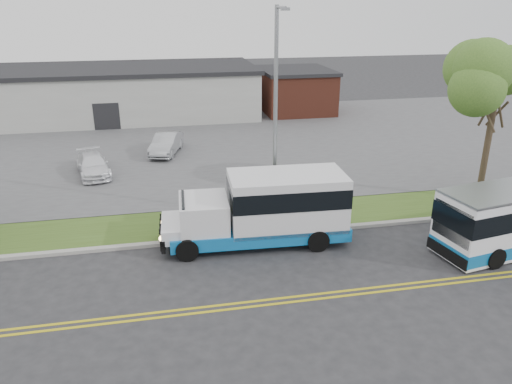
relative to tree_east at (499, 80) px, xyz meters
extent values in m
plane|color=#28282B|center=(-14.00, -3.00, -6.20)|extent=(140.00, 140.00, 0.00)
cube|color=gold|center=(-14.00, -6.85, -6.20)|extent=(70.00, 0.12, 0.01)
cube|color=gold|center=(-14.00, -7.15, -6.20)|extent=(70.00, 0.12, 0.01)
cube|color=#9E9B93|center=(-14.00, -1.90, -6.13)|extent=(80.00, 0.30, 0.15)
cube|color=#3B521B|center=(-14.00, -0.10, -6.15)|extent=(80.00, 3.30, 0.10)
cube|color=#4C4C4F|center=(-14.00, 14.00, -6.15)|extent=(80.00, 25.00, 0.10)
cube|color=#9E9E99|center=(-20.00, 24.00, -4.20)|extent=(25.00, 10.00, 4.00)
cube|color=black|center=(-20.00, 24.00, -2.03)|extent=(25.40, 10.40, 0.35)
cube|color=black|center=(-20.00, 19.05, -5.10)|extent=(2.00, 0.15, 2.20)
cube|color=brown|center=(-3.50, 23.00, -4.40)|extent=(6.00, 7.00, 3.60)
cube|color=black|center=(-3.50, 23.00, -2.45)|extent=(6.30, 7.30, 0.30)
cylinder|color=#36251D|center=(0.00, 0.00, -3.72)|extent=(0.32, 0.32, 4.76)
ellipsoid|color=#3E6322|center=(0.00, 0.00, 0.02)|extent=(5.20, 5.20, 4.42)
cylinder|color=gray|center=(-11.00, -0.20, -1.35)|extent=(0.18, 0.18, 9.50)
cylinder|color=gray|center=(-11.00, -0.90, 3.30)|extent=(0.12, 1.40, 0.12)
cube|color=gray|center=(-11.00, -1.55, 3.25)|extent=(0.35, 0.18, 0.12)
cube|color=#0F62A4|center=(-12.21, -2.42, -5.60)|extent=(7.58, 2.87, 0.55)
cube|color=silver|center=(-11.00, -2.47, -4.34)|extent=(4.95, 2.75, 2.31)
cube|color=black|center=(-11.00, -2.47, -3.95)|extent=(4.97, 2.79, 0.82)
cube|color=silver|center=(-14.52, -2.31, -4.72)|extent=(2.08, 2.45, 1.32)
cube|color=black|center=(-15.34, -2.27, -4.50)|extent=(0.21, 2.09, 0.99)
cube|color=silver|center=(-15.73, -2.25, -5.27)|extent=(1.20, 2.30, 0.60)
cube|color=black|center=(-16.22, -2.23, -5.60)|extent=(0.27, 2.26, 0.55)
sphere|color=#FFD88C|center=(-16.31, -3.05, -5.33)|extent=(0.23, 0.23, 0.22)
sphere|color=#FFD88C|center=(-16.24, -1.41, -5.33)|extent=(0.23, 0.23, 0.22)
cylinder|color=black|center=(-15.34, -3.46, -5.74)|extent=(0.94, 0.35, 0.92)
cylinder|color=black|center=(-15.23, -1.09, -5.74)|extent=(0.94, 0.35, 0.92)
cylinder|color=black|center=(-9.96, -3.71, -5.74)|extent=(0.94, 0.35, 0.92)
cylinder|color=black|center=(-9.85, -1.33, -5.74)|extent=(0.94, 0.35, 0.92)
cube|color=black|center=(-5.19, -5.64, -4.51)|extent=(0.44, 2.03, 1.42)
cube|color=black|center=(-5.25, -5.65, -5.80)|extent=(0.49, 2.21, 0.44)
cylinder|color=black|center=(-3.65, -6.43, -5.78)|extent=(0.89, 0.43, 0.85)
cylinder|color=black|center=(-4.02, -4.36, -5.78)|extent=(0.89, 0.43, 0.85)
imported|color=#9DA0A4|center=(-15.64, 11.42, -5.42)|extent=(2.57, 4.38, 1.36)
imported|color=white|center=(-20.02, 7.90, -5.51)|extent=(2.51, 4.37, 1.19)
camera|label=1|loc=(-16.16, -21.33, 3.62)|focal=35.00mm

